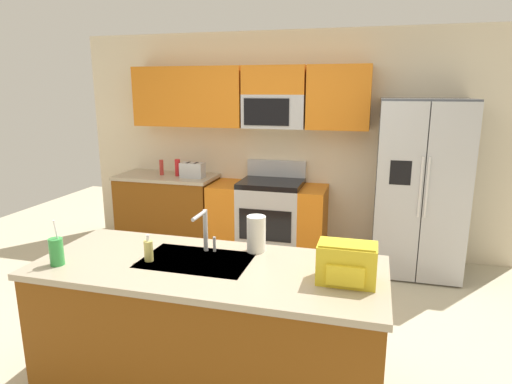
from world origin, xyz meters
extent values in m
plane|color=beige|center=(0.00, 0.00, 0.00)|extent=(9.00, 9.00, 0.00)
cube|color=beige|center=(0.00, 2.15, 1.30)|extent=(5.20, 0.10, 2.60)
cube|color=orange|center=(-1.50, 1.94, 1.85)|extent=(0.70, 0.32, 0.70)
cube|color=orange|center=(-0.82, 1.94, 1.85)|extent=(0.65, 0.32, 0.70)
cube|color=orange|center=(0.61, 1.94, 1.85)|extent=(0.69, 0.32, 0.70)
cube|color=#B7BABF|center=(-0.12, 1.94, 1.69)|extent=(0.72, 0.32, 0.38)
cube|color=black|center=(-0.18, 1.78, 1.69)|extent=(0.52, 0.01, 0.30)
cube|color=orange|center=(-0.12, 1.94, 2.04)|extent=(0.72, 0.32, 0.32)
cube|color=brown|center=(-1.45, 1.80, 0.43)|extent=(1.19, 0.60, 0.86)
cube|color=tan|center=(-1.45, 1.80, 0.88)|extent=(1.22, 0.63, 0.04)
cube|color=#B7BABF|center=(-0.12, 1.80, 0.42)|extent=(0.72, 0.60, 0.84)
cube|color=black|center=(-0.12, 1.50, 0.45)|extent=(0.60, 0.01, 0.36)
cube|color=black|center=(-0.12, 1.80, 0.87)|extent=(0.72, 0.60, 0.06)
cube|color=#B7BABF|center=(-0.12, 2.07, 1.00)|extent=(0.72, 0.06, 0.20)
cube|color=orange|center=(-0.66, 1.80, 0.42)|extent=(0.36, 0.60, 0.84)
cube|color=orange|center=(0.38, 1.80, 0.42)|extent=(0.28, 0.60, 0.84)
cube|color=#4C4F54|center=(1.50, 1.75, 0.93)|extent=(0.90, 0.70, 1.85)
cube|color=#B7BABF|center=(1.28, 1.38, 0.93)|extent=(0.44, 0.04, 1.81)
cube|color=#B7BABF|center=(1.73, 1.38, 0.93)|extent=(0.44, 0.04, 1.81)
cylinder|color=silver|center=(1.47, 1.35, 1.02)|extent=(0.02, 0.02, 0.60)
cylinder|color=silver|center=(1.53, 1.35, 1.02)|extent=(0.02, 0.02, 0.60)
cube|color=black|center=(1.28, 1.36, 1.15)|extent=(0.20, 0.00, 0.24)
cube|color=brown|center=(0.08, -0.72, 0.43)|extent=(2.10, 0.84, 0.86)
cube|color=tan|center=(0.08, -0.72, 0.88)|extent=(2.14, 0.88, 0.04)
cube|color=#B7BABF|center=(-0.02, -0.67, 0.89)|extent=(0.68, 0.44, 0.03)
cube|color=#B7BABF|center=(-1.08, 1.75, 0.99)|extent=(0.28, 0.16, 0.18)
cube|color=black|center=(-1.13, 1.75, 1.08)|extent=(0.03, 0.11, 0.01)
cube|color=black|center=(-1.03, 1.75, 1.08)|extent=(0.03, 0.11, 0.01)
cylinder|color=#B2332D|center=(-1.52, 1.80, 0.99)|extent=(0.05, 0.05, 0.19)
cylinder|color=red|center=(-1.30, 1.80, 1.00)|extent=(0.06, 0.06, 0.21)
cylinder|color=#B7BABF|center=(-0.02, -0.50, 1.04)|extent=(0.03, 0.03, 0.28)
cylinder|color=#B7BABF|center=(-0.02, -0.60, 1.17)|extent=(0.02, 0.20, 0.02)
cylinder|color=#B7BABF|center=(0.04, -0.50, 0.95)|extent=(0.02, 0.02, 0.10)
cylinder|color=green|center=(-0.80, -0.96, 0.98)|extent=(0.08, 0.08, 0.17)
cylinder|color=white|center=(-0.79, -0.96, 1.12)|extent=(0.01, 0.03, 0.14)
cylinder|color=#D8CC66|center=(-0.30, -0.76, 0.97)|extent=(0.06, 0.06, 0.13)
cylinder|color=white|center=(-0.30, -0.76, 1.05)|extent=(0.02, 0.02, 0.04)
cylinder|color=white|center=(0.31, -0.43, 1.02)|extent=(0.12, 0.12, 0.24)
cube|color=yellow|center=(0.91, -0.75, 1.01)|extent=(0.32, 0.20, 0.22)
cube|color=gold|center=(0.91, -0.77, 1.11)|extent=(0.30, 0.14, 0.03)
cube|color=yellow|center=(0.91, -0.85, 0.98)|extent=(0.20, 0.03, 0.11)
camera|label=1|loc=(1.02, -3.06, 1.95)|focal=30.74mm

